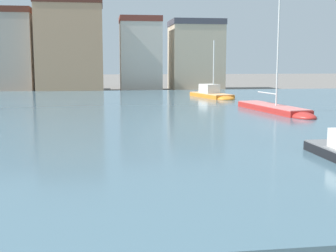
% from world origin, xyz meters
% --- Properties ---
extents(harbor_water, '(79.79, 50.87, 0.29)m').
position_xyz_m(harbor_water, '(0.00, 35.21, 0.15)').
color(harbor_water, '#476675').
rests_on(harbor_water, ground).
extents(sailboat_orange, '(3.65, 7.15, 6.13)m').
position_xyz_m(sailboat_orange, '(11.77, 47.08, 0.54)').
color(sailboat_orange, orange).
rests_on(sailboat_orange, ground).
extents(sailboat_red, '(2.86, 9.64, 9.37)m').
position_xyz_m(sailboat_red, '(13.11, 33.00, 0.41)').
color(sailboat_red, red).
rests_on(sailboat_red, ground).
extents(townhouse_corner_house, '(7.16, 7.09, 11.08)m').
position_xyz_m(townhouse_corner_house, '(-12.21, 66.36, 5.55)').
color(townhouse_corner_house, gray).
rests_on(townhouse_corner_house, ground).
extents(townhouse_tall_gabled, '(8.68, 6.91, 12.08)m').
position_xyz_m(townhouse_tall_gabled, '(-3.67, 63.58, 6.06)').
color(townhouse_tall_gabled, tan).
rests_on(townhouse_tall_gabled, ground).
extents(townhouse_wide_warehouse, '(5.74, 5.33, 10.15)m').
position_xyz_m(townhouse_wide_warehouse, '(5.80, 65.54, 5.09)').
color(townhouse_wide_warehouse, beige).
rests_on(townhouse_wide_warehouse, ground).
extents(townhouse_narrow_midrow, '(7.36, 6.92, 9.87)m').
position_xyz_m(townhouse_narrow_midrow, '(13.87, 66.35, 4.95)').
color(townhouse_narrow_midrow, '#C6B293').
rests_on(townhouse_narrow_midrow, ground).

